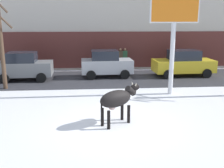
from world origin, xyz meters
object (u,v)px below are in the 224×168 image
Objects in this scene: car_yellow_sedan at (183,63)px; pedestrian_by_cars at (120,59)px; billboard at (175,11)px; car_silver_hatchback at (106,64)px; bare_tree_far_back at (2,44)px; pedestrian_near_billboard at (125,59)px; cow_black at (117,99)px; car_grey_hatchback at (24,66)px.

car_yellow_sedan is 2.46× the size of pedestrian_by_cars.
billboard is 1.56× the size of car_silver_hatchback.
pedestrian_by_cars is at bearing 105.30° from billboard.
billboard is 6.55m from car_silver_hatchback.
bare_tree_far_back reaches higher than pedestrian_by_cars.
pedestrian_near_billboard and pedestrian_by_cars have the same top height.
cow_black is at bearing -129.40° from billboard.
bare_tree_far_back is (-0.59, -2.19, 1.67)m from car_grey_hatchback.
bare_tree_far_back reaches higher than cow_black.
billboard is 1.30× the size of car_yellow_sedan.
car_yellow_sedan is 2.46× the size of pedestrian_near_billboard.
pedestrian_by_cars is (-4.19, 2.61, -0.03)m from car_yellow_sedan.
car_grey_hatchback is 0.67× the size of bare_tree_far_back.
car_silver_hatchback is 0.84× the size of car_yellow_sedan.
cow_black is 11.23m from pedestrian_near_billboard.
billboard is at bearing -11.00° from bare_tree_far_back.
car_silver_hatchback is 2.81m from pedestrian_by_cars.
car_grey_hatchback is at bearing -156.04° from pedestrian_near_billboard.
pedestrian_by_cars is at bearing 180.00° from pedestrian_near_billboard.
car_yellow_sedan is at bearing -1.07° from car_silver_hatchback.
pedestrian_near_billboard is at bearing 23.96° from car_grey_hatchback.
bare_tree_far_back is at bearing -143.76° from pedestrian_by_cars.
pedestrian_near_billboard is (-1.58, 7.11, -3.43)m from billboard.
car_silver_hatchback is (-3.19, 4.60, -3.39)m from billboard.
pedestrian_near_billboard is at bearing 34.90° from bare_tree_far_back.
car_silver_hatchback is at bearing 124.77° from billboard.
pedestrian_near_billboard is 0.33× the size of bare_tree_far_back.
pedestrian_by_cars is 9.17m from bare_tree_far_back.
cow_black is 8.59m from car_silver_hatchback.
billboard is 6.08m from car_yellow_sedan.
cow_black is 11.18m from pedestrian_by_cars.
car_silver_hatchback is at bearing 25.05° from bare_tree_far_back.
billboard reaches higher than car_yellow_sedan.
car_grey_hatchback is at bearing 74.99° from bare_tree_far_back.
pedestrian_near_billboard is 0.37m from pedestrian_by_cars.
car_grey_hatchback reaches higher than pedestrian_by_cars.
billboard is at bearing -74.70° from pedestrian_by_cars.
car_silver_hatchback reaches higher than pedestrian_near_billboard.
bare_tree_far_back is (-5.94, 5.78, 1.60)m from cow_black.
bare_tree_far_back is at bearing 135.79° from cow_black.
car_yellow_sedan reaches higher than pedestrian_near_billboard.
pedestrian_by_cars is at bearing 148.07° from car_yellow_sedan.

